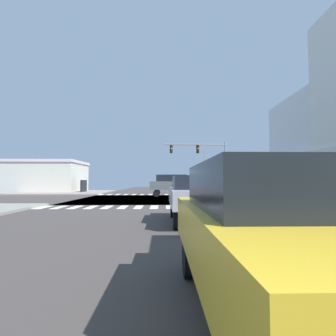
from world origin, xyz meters
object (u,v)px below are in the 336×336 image
Objects in this scene: traffic_signal_mast at (201,155)px; pickup_queued_1 at (295,184)px; sedan_crossing_2 at (266,228)px; suv_outer_1 at (171,183)px; street_lamp at (203,166)px; bank_building at (40,176)px; sedan_trailing_3 at (193,195)px.

pickup_queued_1 is at bearing -19.05° from traffic_signal_mast.
traffic_signal_mast is 27.50m from sedan_crossing_2.
suv_outer_1 is at bearing 90.70° from sedan_crossing_2.
street_lamp is at bearing 81.60° from sedan_crossing_2.
street_lamp reaches higher than sedan_crossing_2.
traffic_signal_mast reaches higher than pickup_queued_1.
street_lamp is 26.61m from bank_building.
traffic_signal_mast reaches higher than sedan_trailing_3.
traffic_signal_mast is 1.52× the size of pickup_queued_1.
pickup_queued_1 is at bearing -66.10° from street_lamp.
sedan_trailing_3 is (-3.55, -19.96, -3.77)m from traffic_signal_mast.
street_lamp reaches higher than bank_building.
street_lamp is at bearing 79.85° from sedan_trailing_3.
sedan_crossing_2 is (20.11, -35.26, -1.25)m from bank_building.
street_lamp is at bearing 79.75° from traffic_signal_mast.
sedan_trailing_3 is at bearing 1.00° from suv_outer_1.
suv_outer_1 is (-0.29, 16.58, 0.28)m from sedan_trailing_3.
pickup_queued_1 is at bearing -19.17° from bank_building.
traffic_signal_mast is 1.80× the size of sedan_crossing_2.
street_lamp is 40.85m from sedan_crossing_2.
pickup_queued_1 is at bearing 60.57° from sedan_crossing_2.
pickup_queued_1 is (7.38, -16.66, -3.05)m from street_lamp.
street_lamp is (2.40, 13.28, -0.55)m from traffic_signal_mast.
bank_building reaches higher than sedan_trailing_3.
sedan_trailing_3 is (-13.33, -16.58, -0.17)m from pickup_queued_1.
suv_outer_1 reaches higher than sedan_crossing_2.
street_lamp reaches higher than suv_outer_1.
traffic_signal_mast is 10.96m from pickup_queued_1.
sedan_crossing_2 and sedan_trailing_3 have the same top height.
sedan_trailing_3 is at bearing -38.81° from pickup_queued_1.
traffic_signal_mast is at bearing -19.23° from bank_building.
traffic_signal_mast is 1.08× the size of street_lamp.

